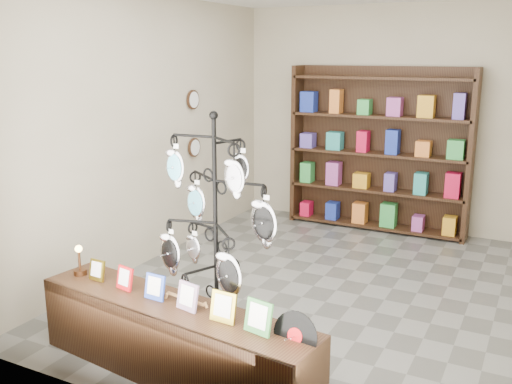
% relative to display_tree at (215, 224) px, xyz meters
% --- Properties ---
extents(ground, '(5.00, 5.00, 0.00)m').
position_rel_display_tree_xyz_m(ground, '(0.11, 1.75, -1.14)').
color(ground, slate).
rests_on(ground, ground).
extents(room_envelope, '(5.00, 5.00, 5.00)m').
position_rel_display_tree_xyz_m(room_envelope, '(0.11, 1.75, 0.71)').
color(room_envelope, '#BDB298').
rests_on(room_envelope, ground).
extents(display_tree, '(1.04, 1.01, 1.97)m').
position_rel_display_tree_xyz_m(display_tree, '(0.00, 0.00, 0.00)').
color(display_tree, black).
rests_on(display_tree, ground).
extents(front_shelf, '(2.40, 0.78, 0.83)m').
position_rel_display_tree_xyz_m(front_shelf, '(-0.19, -0.32, -0.84)').
color(front_shelf, black).
rests_on(front_shelf, ground).
extents(back_shelving, '(2.42, 0.36, 2.20)m').
position_rel_display_tree_xyz_m(back_shelving, '(0.11, 4.04, -0.11)').
color(back_shelving, black).
rests_on(back_shelving, ground).
extents(wall_clocks, '(0.03, 0.24, 0.84)m').
position_rel_display_tree_xyz_m(wall_clocks, '(-1.86, 2.55, 0.36)').
color(wall_clocks, black).
rests_on(wall_clocks, ground).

